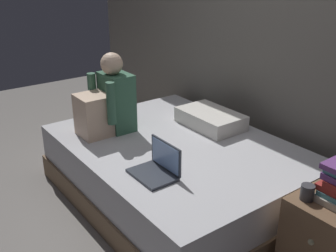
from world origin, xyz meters
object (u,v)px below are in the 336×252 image
Objects in this scene: pillow at (210,119)px; mug at (307,192)px; person_sitting at (107,103)px; laptop at (158,167)px; nightstand at (331,245)px; bed at (177,171)px.

mug is (1.28, -0.44, 0.08)m from pillow.
person_sitting is at bearing -119.16° from pillow.
laptop is 3.56× the size of mug.
nightstand is at bearing 28.07° from laptop.
person_sitting is 1.74m from mug.
laptop reaches higher than bed.
mug is at bearing 25.39° from laptop.
bed is 0.79m from person_sitting.
bed is 1.31m from nightstand.
laptop reaches higher than pillow.
laptop is 0.96m from mug.
mug is at bearing 0.50° from bed.
laptop is 0.57× the size of pillow.
bed is at bearing 29.91° from person_sitting.
laptop is (0.84, -0.09, -0.20)m from person_sitting.
laptop is at bearing -6.15° from person_sitting.
person_sitting is 0.89m from pillow.
mug reaches higher than bed.
bed is 1.23m from mug.
mug is at bearing -18.92° from pillow.
nightstand is 1.81× the size of laptop.
pillow reaches higher than bed.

